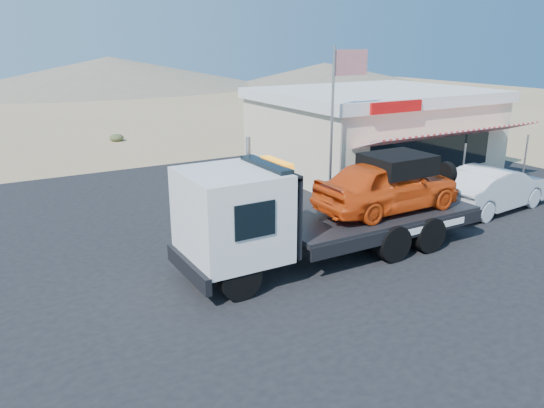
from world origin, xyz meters
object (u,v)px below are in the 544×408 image
object	(u,v)px
white_sedan	(493,188)
flagpole	(338,110)
jerky_store	(372,129)
tow_truck	(330,203)

from	to	relation	value
white_sedan	flagpole	size ratio (longest dim) A/B	0.85
white_sedan	jerky_store	world-z (taller)	jerky_store
jerky_store	white_sedan	bearing A→B (deg)	-93.16
flagpole	jerky_store	bearing A→B (deg)	38.79
tow_truck	white_sedan	bearing A→B (deg)	4.29
jerky_store	flagpole	size ratio (longest dim) A/B	1.73
jerky_store	flagpole	bearing A→B (deg)	-141.21
white_sedan	flagpole	world-z (taller)	flagpole
flagpole	tow_truck	bearing A→B (deg)	-128.65
tow_truck	white_sedan	xyz separation A→B (m)	(8.06, 0.61, -0.83)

